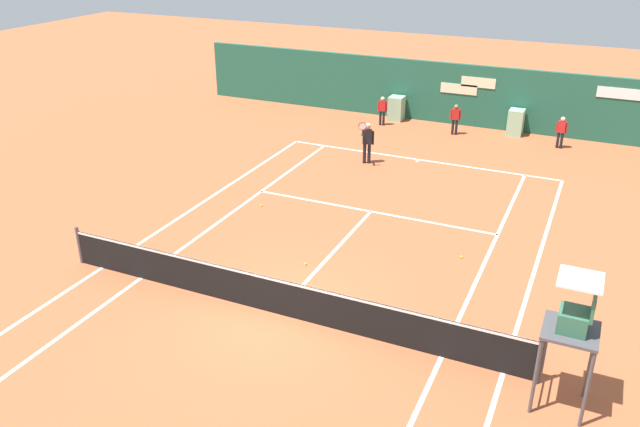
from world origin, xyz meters
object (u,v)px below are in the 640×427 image
player_on_baseline (367,140)px  tennis_ball_mid_court (261,205)px  tennis_ball_by_sideline (461,257)px  tennis_ball_near_service_line (305,264)px  ball_kid_centre_post (455,117)px  ball_kid_right_post (382,109)px  ball_kid_left_post (561,130)px  umpire_chair (573,325)px

player_on_baseline → tennis_ball_mid_court: 5.52m
tennis_ball_by_sideline → tennis_ball_near_service_line: bearing=-150.3°
tennis_ball_by_sideline → tennis_ball_mid_court: same height
ball_kid_centre_post → tennis_ball_mid_court: bearing=59.1°
tennis_ball_by_sideline → ball_kid_right_post: bearing=119.7°
ball_kid_centre_post → tennis_ball_mid_court: ball_kid_centre_post is taller
tennis_ball_by_sideline → tennis_ball_mid_court: size_ratio=1.00×
ball_kid_centre_post → ball_kid_right_post: 3.30m
ball_kid_left_post → tennis_ball_mid_court: 13.00m
player_on_baseline → ball_kid_centre_post: player_on_baseline is taller
player_on_baseline → ball_kid_right_post: bearing=-99.7°
ball_kid_centre_post → tennis_ball_near_service_line: ball_kid_centre_post is taller
umpire_chair → tennis_ball_near_service_line: size_ratio=41.27×
ball_kid_centre_post → ball_kid_left_post: size_ratio=1.01×
tennis_ball_mid_court → tennis_ball_near_service_line: bearing=-44.3°
player_on_baseline → ball_kid_centre_post: bearing=-136.5°
tennis_ball_by_sideline → tennis_ball_near_service_line: same height
tennis_ball_near_service_line → tennis_ball_mid_court: size_ratio=1.00×
umpire_chair → ball_kid_right_post: size_ratio=2.15×
ball_kid_right_post → tennis_ball_mid_court: (-0.56, -10.08, -0.72)m
tennis_ball_mid_court → ball_kid_centre_post: bearing=69.1°
ball_kid_right_post → ball_kid_left_post: 7.61m
tennis_ball_near_service_line → tennis_ball_mid_court: 4.17m
umpire_chair → ball_kid_right_post: bearing=30.2°
ball_kid_centre_post → tennis_ball_near_service_line: bearing=76.2°
umpire_chair → tennis_ball_near_service_line: (-6.82, 2.91, -1.80)m
ball_kid_left_post → tennis_ball_near_service_line: (-5.18, -13.00, -0.72)m
ball_kid_centre_post → tennis_ball_by_sideline: size_ratio=19.49×
tennis_ball_near_service_line → tennis_ball_mid_court: bearing=135.7°
tennis_ball_mid_court → player_on_baseline: bearing=72.0°
umpire_chair → player_on_baseline: (-8.13, 11.01, -0.89)m
ball_kid_right_post → tennis_ball_mid_court: 10.13m
ball_kid_right_post → tennis_ball_by_sideline: ball_kid_right_post is taller
player_on_baseline → tennis_ball_by_sideline: player_on_baseline is taller
player_on_baseline → tennis_ball_mid_court: size_ratio=26.23×
player_on_baseline → ball_kid_left_post: player_on_baseline is taller
ball_kid_centre_post → umpire_chair: bearing=100.5°
ball_kid_left_post → tennis_ball_mid_court: (-8.17, -10.08, -0.72)m
ball_kid_left_post → tennis_ball_by_sideline: bearing=88.7°
umpire_chair → tennis_ball_near_service_line: 7.63m
player_on_baseline → tennis_ball_near_service_line: (1.31, -8.09, -0.90)m
ball_kid_left_post → ball_kid_right_post: bearing=6.2°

